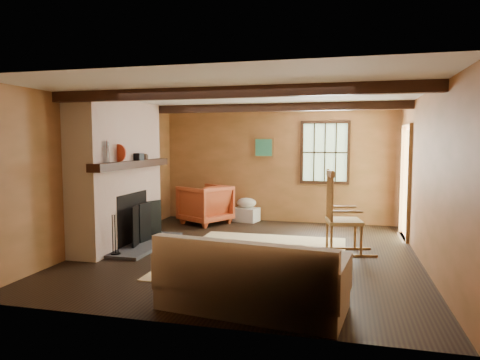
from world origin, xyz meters
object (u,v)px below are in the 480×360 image
(sofa, at_px, (252,283))
(laundry_basket, at_px, (246,214))
(rocking_chair, at_px, (341,218))
(armchair, at_px, (205,204))
(fireplace, at_px, (119,179))

(sofa, distance_m, laundry_basket, 4.93)
(rocking_chair, distance_m, armchair, 3.32)
(fireplace, height_order, armchair, fireplace)
(fireplace, distance_m, sofa, 3.64)
(sofa, bearing_deg, laundry_basket, 111.34)
(sofa, relative_size, laundry_basket, 4.00)
(laundry_basket, bearing_deg, fireplace, -121.82)
(fireplace, distance_m, laundry_basket, 3.15)
(rocking_chair, bearing_deg, laundry_basket, 31.37)
(sofa, xyz_separation_m, armchair, (-1.95, 4.32, 0.14))
(laundry_basket, height_order, armchair, armchair)
(rocking_chair, bearing_deg, sofa, 150.95)
(fireplace, xyz_separation_m, rocking_chair, (3.60, 0.30, -0.56))
(fireplace, bearing_deg, armchair, 69.05)
(fireplace, xyz_separation_m, laundry_basket, (1.58, 2.55, -0.95))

